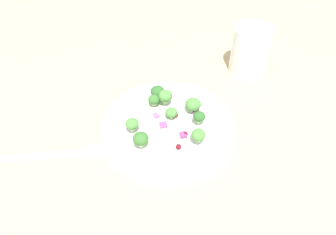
{
  "coord_description": "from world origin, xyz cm",
  "views": [
    {
      "loc": [
        -41.34,
        4.09,
        42.99
      ],
      "look_at": [
        -1.13,
        -1.86,
        2.7
      ],
      "focal_mm": 35.58,
      "sensor_mm": 36.0,
      "label": 1
    }
  ],
  "objects": [
    {
      "name": "water_glass",
      "position": [
        13.51,
        -21.03,
        4.94
      ],
      "size": [
        7.71,
        7.71,
        9.87
      ],
      "primitive_type": "cylinder",
      "color": "silver",
      "rests_on": "ground_plane"
    },
    {
      "name": "broccoli_floret_3",
      "position": [
        -2.17,
        -7.1,
        3.16
      ],
      "size": [
        2.14,
        2.14,
        2.17
      ],
      "color": "#ADD18E",
      "rests_on": "plate"
    },
    {
      "name": "onion_bit_2",
      "position": [
        -1.79,
        -0.94,
        1.67
      ],
      "size": [
        1.28,
        1.35,
        0.56
      ],
      "primitive_type": "cube",
      "rotation": [
        0.0,
        0.0,
        1.62
      ],
      "color": "#934C84",
      "rests_on": "plate"
    },
    {
      "name": "ground_plane",
      "position": [
        0.0,
        0.0,
        -1.0
      ],
      "size": [
        180.0,
        180.0,
        2.0
      ],
      "primitive_type": "cube",
      "color": "tan"
    },
    {
      "name": "broccoli_floret_2",
      "position": [
        3.55,
        -0.3,
        2.93
      ],
      "size": [
        2.15,
        2.15,
        2.18
      ],
      "color": "#9EC684",
      "rests_on": "plate"
    },
    {
      "name": "plate",
      "position": [
        -1.13,
        -1.86,
        0.86
      ],
      "size": [
        23.2,
        23.2,
        1.7
      ],
      "color": "white",
      "rests_on": "ground_plane"
    },
    {
      "name": "cranberry_1",
      "position": [
        -0.07,
        -3.43,
        1.99
      ],
      "size": [
        0.86,
        0.86,
        0.86
      ],
      "primitive_type": "sphere",
      "color": "maroon",
      "rests_on": "plate"
    },
    {
      "name": "onion_bit_3",
      "position": [
        -4.67,
        -3.9,
        1.82
      ],
      "size": [
        1.18,
        1.19,
        0.57
      ],
      "primitive_type": "cube",
      "rotation": [
        0.0,
        0.0,
        1.62
      ],
      "color": "#843D75",
      "rests_on": "plate"
    },
    {
      "name": "cranberry_3",
      "position": [
        -7.13,
        -2.69,
        1.78
      ],
      "size": [
        0.95,
        0.95,
        0.95
      ],
      "primitive_type": "sphere",
      "color": "maroon",
      "rests_on": "plate"
    },
    {
      "name": "onion_bit_0",
      "position": [
        0.78,
        0.46,
        1.62
      ],
      "size": [
        1.5,
        1.3,
        0.41
      ],
      "primitive_type": "cube",
      "rotation": [
        0.0,
        0.0,
        1.99
      ],
      "color": "#A35B93",
      "rests_on": "plate"
    },
    {
      "name": "broccoli_floret_4",
      "position": [
        0.35,
        -2.62,
        2.64
      ],
      "size": [
        2.13,
        2.13,
        2.16
      ],
      "color": "#ADD18E",
      "rests_on": "plate"
    },
    {
      "name": "broccoli_floret_5",
      "position": [
        1.03,
        -6.7,
        3.11
      ],
      "size": [
        2.84,
        2.84,
        2.88
      ],
      "color": "#9EC684",
      "rests_on": "plate"
    },
    {
      "name": "broccoli_floret_6",
      "position": [
        -2.25,
        4.37,
        3.14
      ],
      "size": [
        2.3,
        2.3,
        2.33
      ],
      "color": "#9EC684",
      "rests_on": "plate"
    },
    {
      "name": "dressing_pool",
      "position": [
        -1.13,
        -1.86,
        1.3
      ],
      "size": [
        13.46,
        13.46,
        0.2
      ],
      "primitive_type": "cylinder",
      "color": "white",
      "rests_on": "plate"
    },
    {
      "name": "cranberry_0",
      "position": [
        -4.62,
        -4.35,
        1.85
      ],
      "size": [
        0.77,
        0.77,
        0.77
      ],
      "primitive_type": "sphere",
      "color": "maroon",
      "rests_on": "plate"
    },
    {
      "name": "broccoli_floret_8",
      "position": [
        -5.8,
        3.24,
        3.2
      ],
      "size": [
        2.59,
        2.59,
        2.63
      ],
      "color": "#ADD18E",
      "rests_on": "plate"
    },
    {
      "name": "fork",
      "position": [
        -4.45,
        17.28,
        0.25
      ],
      "size": [
        2.73,
        18.67,
        0.5
      ],
      "color": "silver",
      "rests_on": "ground_plane"
    },
    {
      "name": "broccoli_floret_0",
      "position": [
        5.28,
        -0.84,
        3.28
      ],
      "size": [
        2.61,
        2.61,
        2.64
      ],
      "color": "#ADD18E",
      "rests_on": "plate"
    },
    {
      "name": "broccoli_floret_7",
      "position": [
        3.57,
        -2.08,
        3.51
      ],
      "size": [
        2.6,
        2.6,
        2.63
      ],
      "color": "#8EB77A",
      "rests_on": "plate"
    },
    {
      "name": "cranberry_2",
      "position": [
        -2.05,
        4.17,
        2.17
      ],
      "size": [
        0.9,
        0.9,
        0.9
      ],
      "primitive_type": "sphere",
      "color": "#4C0A14",
      "rests_on": "plate"
    },
    {
      "name": "cranberry_4",
      "position": [
        -0.7,
        4.53,
        1.92
      ],
      "size": [
        0.85,
        0.85,
        0.85
      ],
      "primitive_type": "sphere",
      "color": "maroon",
      "rests_on": "plate"
    },
    {
      "name": "onion_bit_1",
      "position": [
        0.81,
        -7.13,
        1.85
      ],
      "size": [
        1.38,
        1.38,
        0.39
      ],
      "primitive_type": "cube",
      "rotation": [
        0.0,
        0.0,
        1.51
      ],
      "color": "#A35B93",
      "rests_on": "plate"
    },
    {
      "name": "broccoli_floret_1",
      "position": [
        -6.43,
        -6.04,
        3.3
      ],
      "size": [
        2.36,
        2.36,
        2.39
      ],
      "color": "#8EB77A",
      "rests_on": "plate"
    }
  ]
}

